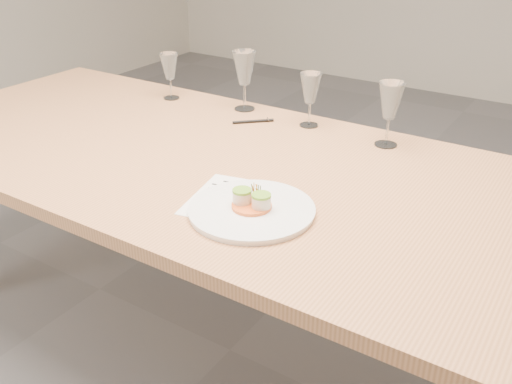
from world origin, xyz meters
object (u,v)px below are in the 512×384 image
Objects in this scene: ballpoint_pen at (253,121)px; wine_glass_3 at (390,102)px; wine_glass_2 at (310,89)px; dinner_plate at (252,209)px; recipe_sheet at (230,199)px; dining_table at (225,180)px; wine_glass_1 at (244,69)px; wine_glass_0 at (169,67)px.

ballpoint_pen is 0.56× the size of wine_glass_3.
ballpoint_pen is at bearing -155.89° from wine_glass_2.
dinner_plate is 1.11× the size of recipe_sheet.
dining_table is 0.45m from wine_glass_2.
recipe_sheet is at bearing -59.14° from wine_glass_1.
ballpoint_pen is 0.49m from wine_glass_3.
wine_glass_0 reaches higher than dinner_plate.
wine_glass_3 is at bearing 0.01° from wine_glass_0.
wine_glass_2 is (0.28, -0.02, -0.02)m from wine_glass_1.
recipe_sheet is at bearing -106.51° from ballpoint_pen.
wine_glass_1 is at bearing 175.02° from wine_glass_2.
wine_glass_0 is 0.60m from wine_glass_2.
ballpoint_pen is at bearing -44.31° from wine_glass_1.
dinner_plate is at bearing -100.78° from ballpoint_pen.
wine_glass_0 is (-0.42, 0.06, 0.12)m from ballpoint_pen.
dining_table is 8.43× the size of recipe_sheet.
ballpoint_pen is at bearing -7.57° from wine_glass_0.
wine_glass_2 is at bearing 105.60° from dinner_plate.
recipe_sheet is 1.31× the size of wine_glass_1.
wine_glass_2 reaches higher than recipe_sheet.
wine_glass_0 is at bearing 128.04° from recipe_sheet.
wine_glass_1 is at bearing 116.63° from dining_table.
wine_glass_1 is (-0.21, 0.42, 0.22)m from dining_table.
wine_glass_1 reaches higher than dining_table.
dining_table is 0.67m from wine_glass_0.
wine_glass_0 is (-0.52, 0.37, 0.19)m from dining_table.
dinner_plate is 1.72× the size of wine_glass_2.
wine_glass_0 is 0.97× the size of wine_glass_2.
wine_glass_1 reaches higher than wine_glass_3.
ballpoint_pen reaches higher than dining_table.
dinner_plate is 1.78× the size of wine_glass_0.
recipe_sheet is at bearing -51.39° from dining_table.
dinner_plate is 1.56× the size of wine_glass_3.
wine_glass_1 is at bearing 8.70° from wine_glass_0.
wine_glass_0 is 0.32m from wine_glass_1.
wine_glass_3 is at bearing 45.57° from dining_table.
recipe_sheet is 0.58m from ballpoint_pen.
wine_glass_2 is (0.60, 0.02, 0.00)m from wine_glass_0.
ballpoint_pen is 0.64× the size of wine_glass_0.
wine_glass_0 reaches higher than ballpoint_pen.
recipe_sheet is at bearing -109.60° from wine_glass_3.
wine_glass_3 is (0.36, 0.37, 0.21)m from dining_table.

